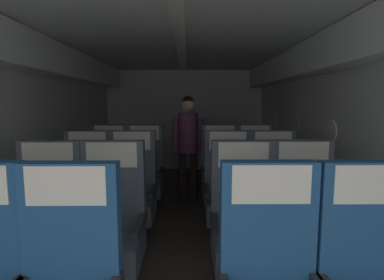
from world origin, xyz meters
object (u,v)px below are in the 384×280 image
at_px(seat_b_right_window, 244,227).
at_px(seat_d_left_window, 109,174).
at_px(seat_b_left_aisle, 111,228).
at_px(seat_d_right_window, 220,174).
at_px(seat_c_right_aisle, 274,193).
at_px(seat_d_right_aisle, 256,173).
at_px(seat_c_left_aisle, 132,193).
at_px(seat_c_right_window, 228,193).
at_px(seat_c_left_window, 87,193).
at_px(seat_b_right_aisle, 305,226).
at_px(flight_attendant, 188,138).
at_px(seat_b_left_window, 46,228).
at_px(seat_d_left_aisle, 144,174).

distance_m(seat_b_right_window, seat_d_left_window, 2.36).
height_order(seat_b_left_aisle, seat_d_right_window, same).
relative_size(seat_b_left_aisle, seat_c_right_aisle, 1.00).
xyz_separation_m(seat_d_right_aisle, seat_d_right_window, (-0.49, -0.02, 0.00)).
relative_size(seat_b_right_window, seat_c_left_aisle, 1.00).
bearing_deg(seat_c_right_window, seat_b_right_window, -89.46).
distance_m(seat_c_right_window, seat_d_right_aisle, 1.04).
distance_m(seat_c_left_window, seat_d_right_aisle, 2.23).
bearing_deg(seat_b_left_aisle, seat_c_right_window, 40.62).
bearing_deg(seat_c_right_aisle, seat_c_left_aisle, 179.54).
bearing_deg(seat_b_right_aisle, seat_d_right_aisle, 89.77).
height_order(seat_c_left_window, flight_attendant, flight_attendant).
bearing_deg(seat_b_left_aisle, seat_b_left_window, -179.70).
height_order(seat_c_left_aisle, seat_d_right_aisle, same).
distance_m(seat_c_left_aisle, seat_d_right_window, 1.38).
distance_m(seat_c_right_window, seat_d_left_aisle, 1.37).
relative_size(seat_d_right_window, flight_attendant, 0.74).
bearing_deg(seat_c_right_window, flight_attendant, 110.61).
height_order(seat_b_right_window, seat_d_left_aisle, same).
height_order(seat_b_left_window, seat_c_right_aisle, same).
height_order(seat_d_left_window, flight_attendant, flight_attendant).
xyz_separation_m(seat_c_left_aisle, seat_d_left_aisle, (0.01, 0.88, 0.00)).
height_order(seat_b_right_aisle, seat_c_right_aisle, same).
bearing_deg(seat_b_left_window, seat_d_left_window, 89.88).
height_order(seat_b_right_window, seat_d_right_aisle, same).
bearing_deg(seat_c_left_window, seat_b_left_aisle, -60.94).
relative_size(seat_d_left_window, seat_d_right_aisle, 1.00).
relative_size(seat_b_left_window, seat_d_left_window, 1.00).
distance_m(seat_b_right_aisle, seat_c_left_aisle, 1.78).
relative_size(seat_b_right_aisle, seat_d_right_aisle, 1.00).
bearing_deg(seat_c_left_aisle, seat_b_left_aisle, -89.26).
height_order(seat_d_left_window, seat_d_right_window, same).
relative_size(seat_c_left_window, seat_c_right_aisle, 1.00).
relative_size(seat_c_right_aisle, seat_d_left_aisle, 1.00).
distance_m(seat_b_right_aisle, seat_c_left_window, 2.21).
relative_size(seat_c_left_aisle, seat_d_right_aisle, 1.00).
bearing_deg(seat_d_right_aisle, seat_c_right_aisle, -90.31).
xyz_separation_m(seat_b_left_window, seat_d_left_window, (0.00, 1.78, 0.00)).
xyz_separation_m(seat_b_left_aisle, seat_c_left_window, (-0.50, 0.90, 0.00)).
bearing_deg(seat_b_right_window, seat_c_right_window, 90.54).
height_order(seat_b_left_aisle, seat_b_right_window, same).
xyz_separation_m(seat_b_left_aisle, seat_d_right_window, (1.04, 1.78, 0.00)).
bearing_deg(seat_c_right_window, seat_d_left_window, 149.90).
xyz_separation_m(seat_d_left_aisle, seat_d_right_window, (1.05, 0.00, 0.00)).
relative_size(seat_b_left_window, seat_c_left_window, 1.00).
xyz_separation_m(seat_b_right_window, seat_c_right_aisle, (0.49, 0.89, 0.00)).
xyz_separation_m(seat_c_right_aisle, seat_d_left_window, (-2.03, 0.89, 0.00)).
xyz_separation_m(seat_b_right_aisle, seat_c_left_window, (-2.03, 0.88, 0.00)).
height_order(seat_b_left_window, seat_c_left_aisle, same).
bearing_deg(seat_c_left_window, seat_b_right_aisle, -23.46).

